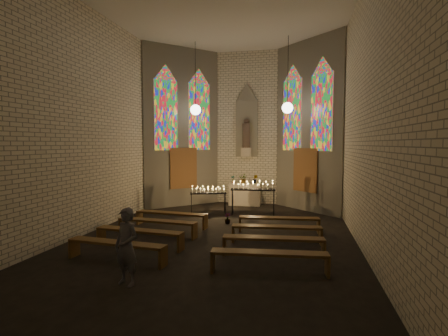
{
  "coord_description": "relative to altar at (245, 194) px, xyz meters",
  "views": [
    {
      "loc": [
        2.39,
        -10.08,
        2.78
      ],
      "look_at": [
        0.01,
        0.92,
        2.0
      ],
      "focal_mm": 28.0,
      "sensor_mm": 36.0,
      "label": 1
    }
  ],
  "objects": [
    {
      "name": "flower_vase_left",
      "position": [
        -0.55,
        -0.03,
        0.67
      ],
      "size": [
        0.2,
        0.15,
        0.33
      ],
      "primitive_type": "imported",
      "rotation": [
        0.0,
        0.0,
        -0.22
      ],
      "color": "#4C723F",
      "rests_on": "altar"
    },
    {
      "name": "flower_vase_right",
      "position": [
        0.46,
        -0.01,
        0.7
      ],
      "size": [
        0.22,
        0.18,
        0.39
      ],
      "primitive_type": "imported",
      "rotation": [
        0.0,
        0.0,
        -0.04
      ],
      "color": "#4C723F",
      "rests_on": "altar"
    },
    {
      "name": "room",
      "position": [
        -0.0,
        -2.08,
        3.22
      ],
      "size": [
        8.22,
        12.43,
        7.0
      ],
      "color": "beige",
      "rests_on": "ground"
    },
    {
      "name": "pew_left_1",
      "position": [
        -1.79,
        -5.78,
        -0.11
      ],
      "size": [
        2.52,
        0.59,
        0.48
      ],
      "rotation": [
        0.0,
        0.0,
        -0.1
      ],
      "color": "#543918",
      "rests_on": "ground"
    },
    {
      "name": "pew_left_3",
      "position": [
        -1.79,
        -8.18,
        -0.11
      ],
      "size": [
        2.52,
        0.59,
        0.48
      ],
      "rotation": [
        0.0,
        0.0,
        -0.1
      ],
      "color": "#543918",
      "rests_on": "ground"
    },
    {
      "name": "flower_vase_center",
      "position": [
        -0.07,
        -0.02,
        0.71
      ],
      "size": [
        0.46,
        0.42,
        0.42
      ],
      "primitive_type": "imported",
      "rotation": [
        0.0,
        0.0,
        -0.29
      ],
      "color": "#4C723F",
      "rests_on": "altar"
    },
    {
      "name": "pew_right_1",
      "position": [
        1.79,
        -5.78,
        -0.11
      ],
      "size": [
        2.52,
        0.59,
        0.48
      ],
      "rotation": [
        0.0,
        0.0,
        0.1
      ],
      "color": "#543918",
      "rests_on": "ground"
    },
    {
      "name": "altar",
      "position": [
        0.0,
        0.0,
        0.0
      ],
      "size": [
        1.4,
        0.6,
        1.0
      ],
      "primitive_type": "cube",
      "color": "beige",
      "rests_on": "ground"
    },
    {
      "name": "visitor",
      "position": [
        -0.91,
        -9.35,
        0.27
      ],
      "size": [
        0.64,
        0.52,
        1.53
      ],
      "primitive_type": "imported",
      "rotation": [
        0.0,
        0.0,
        -0.3
      ],
      "color": "#53545E",
      "rests_on": "ground"
    },
    {
      "name": "pew_left_0",
      "position": [
        -1.79,
        -4.58,
        -0.11
      ],
      "size": [
        2.52,
        0.59,
        0.48
      ],
      "rotation": [
        0.0,
        0.0,
        -0.1
      ],
      "color": "#543918",
      "rests_on": "ground"
    },
    {
      "name": "aisle_flower_pot",
      "position": [
        -0.02,
        -3.8,
        -0.32
      ],
      "size": [
        0.21,
        0.21,
        0.36
      ],
      "primitive_type": "imported",
      "rotation": [
        0.0,
        0.0,
        -0.01
      ],
      "color": "#4C723F",
      "rests_on": "ground"
    },
    {
      "name": "floor",
      "position": [
        0.0,
        -5.45,
        -0.5
      ],
      "size": [
        12.0,
        12.0,
        0.0
      ],
      "primitive_type": "plane",
      "color": "black",
      "rests_on": "ground"
    },
    {
      "name": "pew_right_3",
      "position": [
        1.79,
        -8.18,
        -0.11
      ],
      "size": [
        2.52,
        0.59,
        0.48
      ],
      "rotation": [
        0.0,
        0.0,
        0.1
      ],
      "color": "#543918",
      "rests_on": "ground"
    },
    {
      "name": "pew_left_2",
      "position": [
        -1.79,
        -6.98,
        -0.11
      ],
      "size": [
        2.52,
        0.59,
        0.48
      ],
      "rotation": [
        0.0,
        0.0,
        -0.1
      ],
      "color": "#543918",
      "rests_on": "ground"
    },
    {
      "name": "votive_stand_right",
      "position": [
        0.64,
        -2.04,
        0.59
      ],
      "size": [
        1.75,
        0.56,
        1.27
      ],
      "rotation": [
        0.0,
        0.0,
        0.09
      ],
      "color": "black",
      "rests_on": "ground"
    },
    {
      "name": "pew_right_2",
      "position": [
        1.79,
        -6.98,
        -0.11
      ],
      "size": [
        2.52,
        0.59,
        0.48
      ],
      "rotation": [
        0.0,
        0.0,
        0.1
      ],
      "color": "#543918",
      "rests_on": "ground"
    },
    {
      "name": "pew_right_0",
      "position": [
        1.79,
        -4.58,
        -0.11
      ],
      "size": [
        2.52,
        0.59,
        0.48
      ],
      "rotation": [
        0.0,
        0.0,
        0.1
      ],
      "color": "#543918",
      "rests_on": "ground"
    },
    {
      "name": "votive_stand_left",
      "position": [
        -1.13,
        -2.22,
        0.4
      ],
      "size": [
        1.46,
        0.75,
        1.05
      ],
      "rotation": [
        0.0,
        0.0,
        0.31
      ],
      "color": "black",
      "rests_on": "ground"
    }
  ]
}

